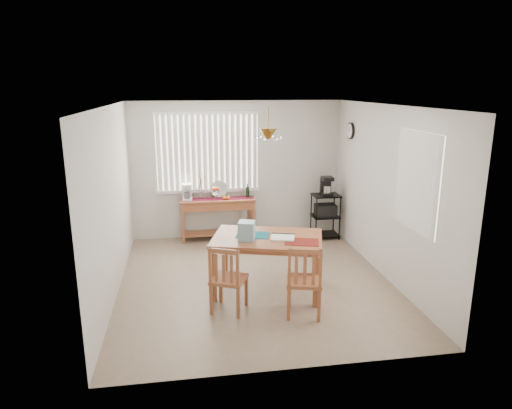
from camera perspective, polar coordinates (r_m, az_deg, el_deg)
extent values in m
cube|color=gray|center=(6.99, -0.10, -9.56)|extent=(4.00, 4.50, 0.01)
cube|color=silver|center=(8.80, -2.45, 4.39)|extent=(4.00, 0.10, 2.60)
cube|color=silver|center=(4.41, 4.58, -6.15)|extent=(4.00, 0.10, 2.60)
cube|color=silver|center=(6.58, -18.04, 0.17)|extent=(0.10, 4.50, 2.60)
cube|color=silver|center=(7.17, 16.30, 1.46)|extent=(0.10, 4.50, 2.60)
cube|color=white|center=(6.38, -0.11, 12.74)|extent=(4.00, 4.50, 0.10)
cube|color=white|center=(8.64, -6.08, 6.49)|extent=(1.90, 0.01, 1.40)
cube|color=white|center=(8.63, -12.06, 6.24)|extent=(0.07, 0.03, 1.40)
cube|color=white|center=(8.63, -11.36, 6.27)|extent=(0.07, 0.03, 1.40)
cube|color=white|center=(8.63, -10.65, 6.30)|extent=(0.07, 0.03, 1.40)
cube|color=white|center=(8.62, -9.95, 6.33)|extent=(0.07, 0.03, 1.40)
cube|color=white|center=(8.62, -9.24, 6.36)|extent=(0.07, 0.03, 1.40)
cube|color=white|center=(8.62, -8.54, 6.39)|extent=(0.07, 0.03, 1.40)
cube|color=white|center=(8.62, -7.83, 6.42)|extent=(0.07, 0.03, 1.40)
cube|color=white|center=(8.63, -7.13, 6.44)|extent=(0.07, 0.03, 1.40)
cube|color=white|center=(8.63, -6.42, 6.47)|extent=(0.07, 0.03, 1.40)
cube|color=white|center=(8.64, -5.72, 6.49)|extent=(0.07, 0.03, 1.40)
cube|color=white|center=(8.64, -5.02, 6.52)|extent=(0.07, 0.03, 1.40)
cube|color=white|center=(8.65, -4.32, 6.54)|extent=(0.07, 0.03, 1.40)
cube|color=white|center=(8.66, -3.62, 6.56)|extent=(0.07, 0.03, 1.40)
cube|color=white|center=(8.67, -2.92, 6.58)|extent=(0.07, 0.03, 1.40)
cube|color=white|center=(8.68, -2.22, 6.60)|extent=(0.07, 0.03, 1.40)
cube|color=white|center=(8.70, -1.52, 6.61)|extent=(0.07, 0.03, 1.40)
cube|color=white|center=(8.71, -0.83, 6.63)|extent=(0.07, 0.03, 1.40)
cube|color=white|center=(8.73, -0.14, 6.65)|extent=(0.07, 0.03, 1.40)
cube|color=white|center=(8.75, -5.94, 1.73)|extent=(1.98, 0.06, 0.06)
cube|color=white|center=(8.55, -6.20, 11.32)|extent=(1.98, 0.06, 0.06)
cube|color=white|center=(6.29, 19.52, 2.69)|extent=(0.01, 1.10, 1.30)
cube|color=white|center=(5.87, 21.70, 1.67)|extent=(0.03, 0.07, 1.30)
cube|color=white|center=(5.96, 21.17, 1.91)|extent=(0.03, 0.07, 1.30)
cube|color=white|center=(6.05, 20.66, 2.14)|extent=(0.03, 0.07, 1.30)
cube|color=white|center=(6.15, 20.16, 2.36)|extent=(0.03, 0.07, 1.30)
cube|color=white|center=(6.24, 19.68, 2.58)|extent=(0.03, 0.07, 1.30)
cube|color=white|center=(6.33, 19.21, 2.79)|extent=(0.03, 0.07, 1.30)
cube|color=white|center=(6.43, 18.75, 2.99)|extent=(0.03, 0.07, 1.30)
cube|color=white|center=(6.52, 18.31, 3.19)|extent=(0.03, 0.07, 1.30)
cube|color=white|center=(6.62, 17.88, 3.38)|extent=(0.03, 0.07, 1.30)
cube|color=white|center=(6.72, 17.47, 3.56)|extent=(0.03, 0.07, 1.30)
cylinder|color=black|center=(8.43, 11.74, 9.01)|extent=(0.04, 0.30, 0.30)
cylinder|color=white|center=(8.42, 11.59, 9.01)|extent=(0.01, 0.25, 0.25)
cylinder|color=olive|center=(6.08, 1.54, 10.56)|extent=(0.01, 0.01, 0.34)
cone|color=olive|center=(6.09, 1.52, 8.87)|extent=(0.24, 0.24, 0.14)
sphere|color=white|center=(6.13, 3.01, 8.33)|extent=(0.05, 0.05, 0.05)
sphere|color=white|center=(6.25, 2.01, 8.46)|extent=(0.05, 0.05, 0.05)
sphere|color=white|center=(6.22, 0.55, 8.44)|extent=(0.05, 0.05, 0.05)
sphere|color=white|center=(6.07, 0.02, 8.29)|extent=(0.05, 0.05, 0.05)
sphere|color=white|center=(5.95, 1.00, 8.15)|extent=(0.05, 0.05, 0.05)
sphere|color=white|center=(5.98, 2.53, 8.17)|extent=(0.05, 0.05, 0.05)
cube|color=#9D5835|center=(8.61, -4.81, 0.58)|extent=(1.42, 0.40, 0.04)
cube|color=#A25A35|center=(8.63, -4.79, -0.05)|extent=(1.36, 0.36, 0.14)
cube|color=#9D5835|center=(8.57, -9.10, -2.92)|extent=(0.05, 0.05, 0.61)
cube|color=#9D5835|center=(8.66, -0.28, -2.54)|extent=(0.05, 0.05, 0.61)
cube|color=#9D5835|center=(8.86, -9.11, -2.32)|extent=(0.05, 0.05, 0.61)
cube|color=#9D5835|center=(8.95, -0.58, -1.96)|extent=(0.05, 0.05, 0.61)
cube|color=#9D5835|center=(8.79, -4.72, -3.51)|extent=(1.31, 0.35, 0.03)
cube|color=red|center=(8.79, -3.29, -3.09)|extent=(0.27, 0.19, 0.09)
cube|color=maroon|center=(8.60, -4.81, 0.71)|extent=(1.35, 0.22, 0.01)
cube|color=white|center=(8.58, -8.59, 0.69)|extent=(0.18, 0.21, 0.04)
cube|color=white|center=(8.62, -8.62, 1.51)|extent=(0.18, 0.07, 0.27)
cube|color=white|center=(8.50, -8.65, 2.34)|extent=(0.18, 0.19, 0.06)
cylinder|color=white|center=(8.53, -8.61, 1.17)|extent=(0.12, 0.12, 0.12)
cylinder|color=white|center=(8.57, -5.10, 0.94)|extent=(0.04, 0.04, 0.09)
cone|color=white|center=(8.56, -5.12, 1.49)|extent=(0.23, 0.23, 0.08)
sphere|color=red|center=(8.54, -4.83, 1.99)|extent=(0.07, 0.07, 0.07)
sphere|color=red|center=(8.57, -5.29, 2.03)|extent=(0.07, 0.07, 0.07)
sphere|color=red|center=(8.50, -5.26, 1.92)|extent=(0.07, 0.07, 0.07)
sphere|color=orange|center=(8.54, -3.95, 0.84)|extent=(0.07, 0.07, 0.07)
sphere|color=orange|center=(8.54, -3.48, 0.86)|extent=(0.07, 0.07, 0.07)
cylinder|color=silver|center=(8.73, -4.62, 1.97)|extent=(0.32, 0.08, 0.31)
cylinder|color=white|center=(8.62, -6.90, 1.08)|extent=(0.07, 0.07, 0.12)
cylinder|color=#4C3823|center=(8.56, -6.95, 2.78)|extent=(0.08, 0.03, 0.39)
cylinder|color=#4C3823|center=(8.56, -6.95, 2.93)|extent=(0.12, 0.05, 0.43)
cylinder|color=#4C3823|center=(8.57, -6.95, 2.64)|extent=(0.15, 0.07, 0.32)
cylinder|color=#4C3823|center=(8.55, -6.96, 3.07)|extent=(0.05, 0.02, 0.49)
cylinder|color=#4C3823|center=(8.57, -6.94, 2.58)|extent=(0.19, 0.09, 0.27)
cylinder|color=black|center=(8.68, -1.06, 1.56)|extent=(0.07, 0.07, 0.20)
cylinder|color=black|center=(8.65, -1.06, 2.45)|extent=(0.02, 0.02, 0.07)
cylinder|color=black|center=(8.65, 7.54, -1.85)|extent=(0.02, 0.02, 0.86)
cylinder|color=black|center=(8.79, 10.44, -1.70)|extent=(0.02, 0.02, 0.86)
cylinder|color=black|center=(8.98, 6.89, -1.20)|extent=(0.02, 0.02, 0.86)
cylinder|color=black|center=(9.12, 9.69, -1.07)|extent=(0.02, 0.02, 0.86)
cube|color=black|center=(8.78, 8.75, 1.14)|extent=(0.50, 0.40, 0.03)
cube|color=black|center=(8.88, 8.65, -1.45)|extent=(0.50, 0.40, 0.03)
cube|color=black|center=(8.99, 8.56, -3.70)|extent=(0.50, 0.40, 0.03)
cube|color=black|center=(8.85, 8.68, -0.68)|extent=(0.38, 0.30, 0.22)
cube|color=black|center=(8.75, 8.80, 1.37)|extent=(0.20, 0.24, 0.05)
cube|color=black|center=(8.79, 8.67, 2.29)|extent=(0.20, 0.08, 0.30)
cube|color=black|center=(8.69, 8.87, 3.25)|extent=(0.20, 0.22, 0.07)
cylinder|color=silver|center=(8.72, 8.84, 1.93)|extent=(0.13, 0.13, 0.13)
cube|color=#9D5835|center=(6.41, 1.44, -4.25)|extent=(1.72, 1.36, 0.04)
cube|color=#A25A35|center=(6.42, 1.43, -4.70)|extent=(1.59, 1.22, 0.06)
cube|color=#9D5835|center=(6.28, -5.35, -8.99)|extent=(0.09, 0.09, 0.70)
cube|color=#9D5835|center=(6.15, 7.52, -9.60)|extent=(0.09, 0.09, 0.70)
cube|color=#9D5835|center=(7.04, -3.87, -6.28)|extent=(0.09, 0.09, 0.70)
cube|color=#9D5835|center=(6.92, 7.51, -6.75)|extent=(0.09, 0.09, 0.70)
cube|color=#13666E|center=(6.47, -0.42, -3.81)|extent=(0.53, 0.44, 0.01)
cube|color=maroon|center=(6.22, 5.76, -4.67)|extent=(0.53, 0.44, 0.01)
cube|color=white|center=(6.33, 3.34, -4.18)|extent=(0.38, 0.34, 0.03)
cube|color=black|center=(6.46, 3.43, -3.76)|extent=(0.32, 0.12, 0.03)
cube|color=#7CA7B4|center=(6.24, -1.18, -3.31)|extent=(0.27, 0.27, 0.26)
cube|color=#9D5835|center=(5.99, -3.41, -9.31)|extent=(0.56, 0.56, 0.04)
cube|color=#9D5835|center=(6.19, -1.22, -10.76)|extent=(0.05, 0.05, 0.41)
cube|color=#9D5835|center=(6.29, -4.43, -10.36)|extent=(0.05, 0.05, 0.41)
cube|color=#9D5835|center=(5.88, -2.23, -12.21)|extent=(0.05, 0.05, 0.41)
cube|color=#9D5835|center=(5.99, -5.61, -11.76)|extent=(0.05, 0.05, 0.41)
cube|color=#9D5835|center=(5.67, -2.31, -7.95)|extent=(0.05, 0.05, 0.46)
cube|color=#9D5835|center=(5.78, -5.76, -7.55)|extent=(0.05, 0.05, 0.46)
cube|color=#9D5835|center=(5.65, -4.09, -5.86)|extent=(0.36, 0.18, 0.06)
cube|color=#9D5835|center=(5.70, -3.09, -8.08)|extent=(0.04, 0.03, 0.37)
cube|color=#9D5835|center=(5.73, -4.05, -7.97)|extent=(0.04, 0.03, 0.37)
cube|color=#9D5835|center=(5.77, -5.00, -7.85)|extent=(0.04, 0.03, 0.37)
cube|color=#9D5835|center=(5.91, 6.06, -9.52)|extent=(0.54, 0.54, 0.04)
cube|color=#9D5835|center=(6.19, 7.78, -10.84)|extent=(0.05, 0.05, 0.43)
cube|color=#9D5835|center=(6.18, 4.22, -10.76)|extent=(0.05, 0.05, 0.43)
cube|color=#9D5835|center=(5.85, 7.90, -12.42)|extent=(0.05, 0.05, 0.43)
cube|color=#9D5835|center=(5.84, 4.11, -12.34)|extent=(0.05, 0.05, 0.43)
cube|color=#9D5835|center=(5.63, 8.08, -7.95)|extent=(0.04, 0.04, 0.48)
cube|color=#9D5835|center=(5.62, 4.20, -7.86)|extent=(0.04, 0.04, 0.48)
cube|color=#9D5835|center=(5.55, 6.20, -5.91)|extent=(0.39, 0.13, 0.06)
cube|color=#9D5835|center=(5.64, 7.21, -8.16)|extent=(0.05, 0.03, 0.39)
cube|color=#9D5835|center=(5.63, 6.13, -8.13)|extent=(0.05, 0.03, 0.39)
cube|color=#9D5835|center=(5.63, 5.06, -8.11)|extent=(0.05, 0.03, 0.39)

